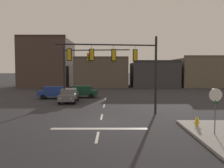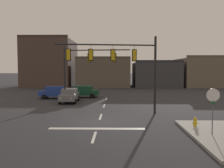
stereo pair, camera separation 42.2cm
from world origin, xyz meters
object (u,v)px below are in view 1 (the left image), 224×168
object	(u,v)px
signal_mast_near_side	(121,60)
car_lot_farside	(68,95)
signal_mast_far_side	(82,64)
car_lot_middle	(54,92)
car_lot_nearside	(81,91)
stop_sign	(214,100)
fire_hydrant	(196,123)

from	to	relation	value
signal_mast_near_side	car_lot_farside	distance (m)	10.38
signal_mast_far_side	car_lot_middle	xyz separation A→B (m)	(-4.32, 4.62, -3.61)
car_lot_nearside	signal_mast_far_side	bearing A→B (deg)	-80.83
signal_mast_near_side	signal_mast_far_side	xyz separation A→B (m)	(-4.08, 6.69, -0.20)
stop_sign	car_lot_middle	distance (m)	22.73
car_lot_nearside	stop_sign	bearing A→B (deg)	-62.37
signal_mast_near_side	car_lot_nearside	xyz separation A→B (m)	(-5.02, 12.52, -3.81)
fire_hydrant	car_lot_middle	bearing A→B (deg)	129.33
car_lot_middle	stop_sign	bearing A→B (deg)	-53.35
car_lot_middle	fire_hydrant	distance (m)	20.87
car_lot_middle	car_lot_farside	distance (m)	4.44
signal_mast_far_side	car_lot_farside	bearing A→B (deg)	152.94
signal_mast_far_side	fire_hydrant	xyz separation A→B (m)	(8.90, -11.52, -4.14)
signal_mast_near_side	car_lot_farside	xyz separation A→B (m)	(-5.91, 7.63, -3.81)
signal_mast_far_side	fire_hydrant	world-z (taller)	signal_mast_far_side
signal_mast_near_side	car_lot_nearside	distance (m)	14.02
signal_mast_near_side	fire_hydrant	size ratio (longest dim) A/B	11.43
signal_mast_near_side	stop_sign	bearing A→B (deg)	-53.25
stop_sign	fire_hydrant	distance (m)	2.77
car_lot_farside	fire_hydrant	world-z (taller)	car_lot_farside
signal_mast_far_side	car_lot_middle	world-z (taller)	signal_mast_far_side
signal_mast_far_side	stop_sign	world-z (taller)	signal_mast_far_side
car_lot_middle	car_lot_farside	xyz separation A→B (m)	(2.48, -3.69, 0.00)
car_lot_nearside	car_lot_farside	size ratio (longest dim) A/B	1.01
signal_mast_far_side	car_lot_farside	xyz separation A→B (m)	(-1.84, 0.94, -3.61)
signal_mast_near_side	fire_hydrant	xyz separation A→B (m)	(4.83, -4.83, -4.34)
car_lot_farside	stop_sign	bearing A→B (deg)	-52.71
signal_mast_far_side	signal_mast_near_side	bearing A→B (deg)	-58.65
car_lot_middle	car_lot_nearside	bearing A→B (deg)	19.66
signal_mast_far_side	stop_sign	bearing A→B (deg)	-55.82
car_lot_nearside	fire_hydrant	size ratio (longest dim) A/B	6.02
stop_sign	car_lot_nearside	bearing A→B (deg)	117.63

